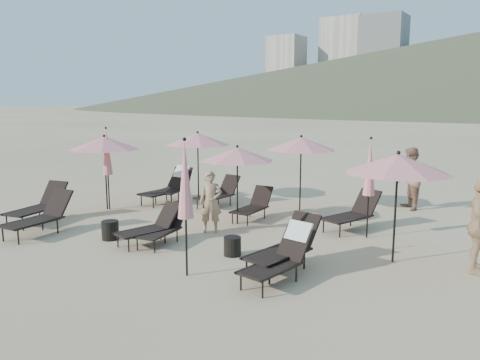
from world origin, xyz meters
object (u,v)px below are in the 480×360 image
Objects in this scene: lounger_9 at (253,205)px; beachgoer_b at (410,179)px; beachgoer_c at (480,226)px; umbrella_open_4 at (301,144)px; umbrella_open_0 at (104,143)px; lounger_6 at (169,186)px; umbrella_open_1 at (237,154)px; lounger_3 at (150,226)px; lounger_8 at (219,193)px; lounger_0 at (39,205)px; lounger_4 at (285,246)px; lounger_7 at (175,186)px; lounger_1 at (40,216)px; umbrella_open_3 at (198,139)px; umbrella_closed_2 at (107,152)px; side_table_0 at (110,230)px; umbrella_closed_0 at (185,181)px; lounger_2 at (163,227)px; lounger_5 at (281,256)px; umbrella_open_2 at (398,164)px; umbrella_closed_1 at (370,168)px; lounger_10 at (353,212)px; beachgoer_a at (211,202)px.

beachgoer_b is at bearing 46.31° from lounger_9.
umbrella_open_4 is at bearing 57.21° from beachgoer_c.
beachgoer_b is (7.84, 5.07, -1.08)m from umbrella_open_0.
lounger_6 is 0.88× the size of umbrella_open_1.
umbrella_open_1 reaches higher than lounger_9.
lounger_8 is (-1.00, 4.13, 0.02)m from lounger_3.
lounger_4 is at bearing -7.97° from lounger_0.
umbrella_open_4 reaches higher than umbrella_open_1.
lounger_7 is 4.61m from umbrella_open_4.
lounger_1 is at bearing -134.87° from umbrella_open_1.
lounger_0 is 10.86m from beachgoer_c.
lounger_1 is at bearing -96.93° from umbrella_open_3.
lounger_1 is at bearing 104.54° from beachgoer_c.
lounger_0 is at bearing -85.71° from beachgoer_b.
side_table_0 is (2.53, -2.19, -1.54)m from umbrella_closed_2.
umbrella_closed_0 is 8.42m from beachgoer_b.
lounger_2 is 3.19m from lounger_4.
beachgoer_b is at bearing 75.26° from umbrella_closed_0.
umbrella_open_0 is (-0.83, -2.21, 1.56)m from lounger_7.
umbrella_closed_2 is at bearing 87.81° from beachgoer_c.
umbrella_closed_0 reaches higher than lounger_4.
umbrella_open_0 is 9.40m from beachgoer_b.
lounger_6 is at bearing -161.19° from lounger_8.
lounger_5 is 0.73× the size of umbrella_open_2.
lounger_0 reaches higher than lounger_4.
lounger_0 is 0.75× the size of umbrella_closed_2.
lounger_2 is 0.30m from lounger_3.
umbrella_open_1 is (3.55, -1.49, 1.42)m from lounger_7.
umbrella_open_1 is 1.12× the size of beachgoer_b.
umbrella_open_0 is 5.07× the size of side_table_0.
lounger_9 is 3.52m from umbrella_closed_1.
lounger_2 is at bearing 179.49° from lounger_5.
lounger_10 is at bearing 137.57° from umbrella_closed_1.
beachgoer_a is at bearing 156.43° from lounger_5.
umbrella_closed_1 is (6.25, -1.30, -0.34)m from umbrella_open_3.
lounger_2 is 0.72× the size of umbrella_open_1.
umbrella_open_0 is (-3.92, 1.72, 1.64)m from lounger_2.
lounger_4 is 7.33m from umbrella_closed_2.
umbrella_open_0 is at bearing 147.49° from lounger_2.
lounger_8 is at bearing 170.00° from umbrella_closed_1.
umbrella_closed_0 is (2.05, -1.15, 1.42)m from lounger_3.
lounger_10 is 0.98× the size of beachgoer_c.
lounger_8 is 0.72× the size of umbrella_open_4.
lounger_0 is 0.88× the size of umbrella_open_1.
beachgoer_c reaches higher than lounger_2.
lounger_10 is 0.74× the size of umbrella_closed_1.
beachgoer_c is (4.59, 3.19, -0.90)m from umbrella_closed_0.
beachgoer_c reaches higher than lounger_10.
lounger_2 is 0.61× the size of umbrella_closed_2.
umbrella_closed_1 is (8.06, 3.47, 1.23)m from lounger_0.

